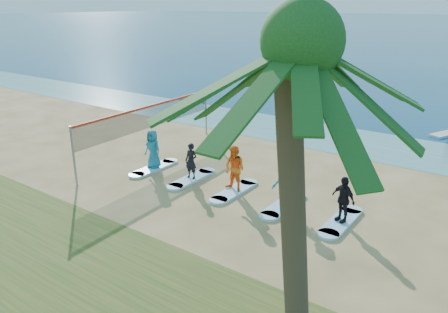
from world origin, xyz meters
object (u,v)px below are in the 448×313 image
Objects in this scene: volleyball_net at (150,117)px; student_1 at (191,161)px; student_2 at (235,169)px; palm_tree at (302,45)px; student_3 at (285,185)px; surfboard_2 at (234,191)px; surfboard_1 at (192,179)px; surfboard_4 at (341,222)px; boat_offshore_a at (296,41)px; surfboard_0 at (154,168)px; surfboard_3 at (284,205)px; student_0 at (153,149)px; student_4 at (343,199)px.

student_1 is (3.54, -1.31, -1.07)m from volleyball_net.
student_1 is 2.17m from student_2.
student_3 is (-3.12, 5.69, -5.43)m from palm_tree.
student_1 reaches higher than surfboard_2.
surfboard_4 is (6.49, 0.00, 0.00)m from surfboard_1.
boat_offshore_a is at bearing 116.63° from palm_tree.
surfboard_0 is 6.49m from surfboard_3.
student_2 is (5.70, -1.31, -0.92)m from volleyball_net.
boat_offshore_a is 75.55m from surfboard_4.
volleyball_net is at bearing 172.07° from student_2.
boat_offshore_a is 4.05× the size of surfboard_1.
student_1 reaches higher than boat_offshore_a.
boat_offshore_a is at bearing 117.92° from surfboard_4.
student_0 is at bearing -178.69° from student_3.
palm_tree is at bearing -37.41° from surfboard_1.
student_0 is 4.33m from student_2.
surfboard_2 is 2.16m from surfboard_3.
surfboard_3 is at bearing 118.69° from palm_tree.
student_4 reaches higher than student_3.
student_1 is at bearing 0.00° from surfboard_0.
student_1 reaches higher than surfboard_0.
student_1 reaches higher than surfboard_1.
surfboard_4 is (6.49, -0.00, -0.79)m from student_1.
surfboard_1 is 0.79m from student_1.
student_1 is at bearing 180.00° from surfboard_3.
surfboard_0 and surfboard_1 have the same top height.
surfboard_2 is 1.39× the size of student_4.
palm_tree reaches higher than student_4.
student_2 is (0.00, 0.00, 0.94)m from surfboard_2.
palm_tree is 4.45× the size of student_0.
student_0 reaches higher than student_3.
student_3 is at bearing 1.58° from student_0.
student_2 is 4.33m from student_4.
boat_offshore_a is at bearing 113.39° from surfboard_1.
boat_offshore_a is 72.74m from surfboard_1.
student_2 is at bearing 1.58° from student_0.
palm_tree is 3.43× the size of surfboard_2.
volleyball_net is at bearing 136.45° from surfboard_0.
surfboard_4 is at bearing -68.67° from student_4.
palm_tree is at bearing -59.19° from student_4.
surfboard_0 is at bearing 180.00° from surfboard_3.
surfboard_0 is 1.45× the size of student_3.
surfboard_2 is 1.00× the size of surfboard_3.
student_2 is 2.17m from student_3.
surfboard_4 is (10.03, -1.31, -1.86)m from volleyball_net.
surfboard_1 is (2.16, -0.00, -0.89)m from student_0.
surfboard_0 is 1.00× the size of surfboard_1.
surfboard_3 is at bearing 0.00° from surfboard_2.
student_3 is 2.17m from student_4.
surfboard_0 is at bearing -88.42° from student_0.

